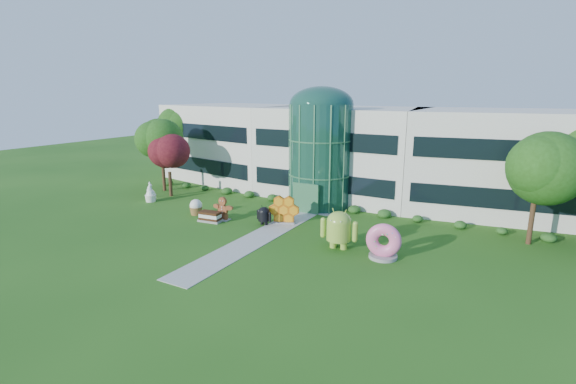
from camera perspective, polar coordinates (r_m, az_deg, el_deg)
The scene contains 14 objects.
ground at distance 31.37m, azimuth -5.20°, elevation -6.91°, with size 140.00×140.00×0.00m, color #215114.
building at distance 45.74m, azimuth 7.69°, elevation 5.55°, with size 46.00×15.00×9.30m, color beige, non-canonical shape.
atrium at distance 40.26m, azimuth 4.46°, elevation 4.91°, with size 6.00×6.00×9.80m, color #194738.
walkway at distance 32.92m, azimuth -3.21°, elevation -5.83°, with size 2.40×20.00×0.04m, color #9E9E93.
tree_red at distance 45.92m, azimuth -15.91°, elevation 3.10°, with size 4.00×4.00×6.00m, color #3F0C14, non-canonical shape.
trees_backdrop at distance 41.26m, azimuth 5.04°, elevation 4.12°, with size 52.00×8.00×8.40m, color #1F4812, non-canonical shape.
android_green at distance 29.86m, azimuth 6.98°, elevation -4.74°, with size 2.85×1.90×3.23m, color #8CB339, non-canonical shape.
android_black at distance 35.08m, azimuth -3.31°, elevation -3.07°, with size 1.60×1.07×1.81m, color black, non-canonical shape.
donut at distance 28.81m, azimuth 12.97°, elevation -6.48°, with size 2.39×1.15×2.48m, color #E05598, non-canonical shape.
gingerbread at distance 36.69m, azimuth -8.90°, elevation -2.23°, with size 2.28×0.88×2.10m, color brown, non-canonical shape.
ice_cream_sandwich at distance 36.61m, azimuth -10.60°, elevation -3.32°, with size 2.03×1.01×0.90m, color #321F0B, non-canonical shape.
honeycomb at distance 35.41m, azimuth -0.56°, elevation -2.60°, with size 2.75×0.98×2.16m, color orange, non-canonical shape.
froyo at distance 44.61m, azimuth -18.33°, elevation 0.05°, with size 1.21×1.21×2.08m, color white, non-canonical shape.
cupcake at distance 38.82m, azimuth -12.48°, elevation -2.01°, with size 1.21×1.21×1.45m, color white, non-canonical shape.
Camera 1 is at (16.94, -24.01, 10.97)m, focal length 26.00 mm.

